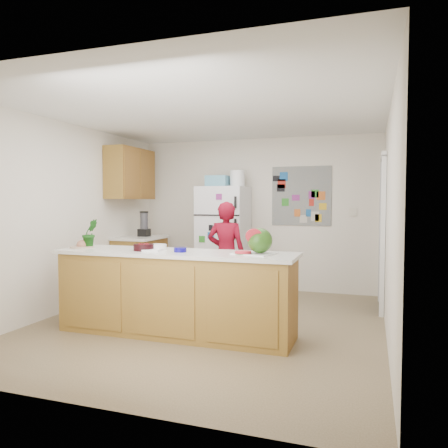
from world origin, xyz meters
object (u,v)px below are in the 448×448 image
(refrigerator, at_px, (224,239))
(person, at_px, (226,254))
(watermelon, at_px, (260,241))
(cherry_bowl, at_px, (144,247))

(refrigerator, distance_m, person, 1.06)
(watermelon, bearing_deg, cherry_bowl, -176.57)
(person, relative_size, watermelon, 5.67)
(watermelon, distance_m, cherry_bowl, 1.31)
(refrigerator, height_order, person, refrigerator)
(watermelon, xyz_separation_m, cherry_bowl, (-1.30, -0.08, -0.11))
(refrigerator, bearing_deg, cherry_bowl, -92.57)
(person, bearing_deg, watermelon, 117.10)
(cherry_bowl, bearing_deg, watermelon, 3.43)
(refrigerator, xyz_separation_m, person, (0.37, -0.98, -0.12))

